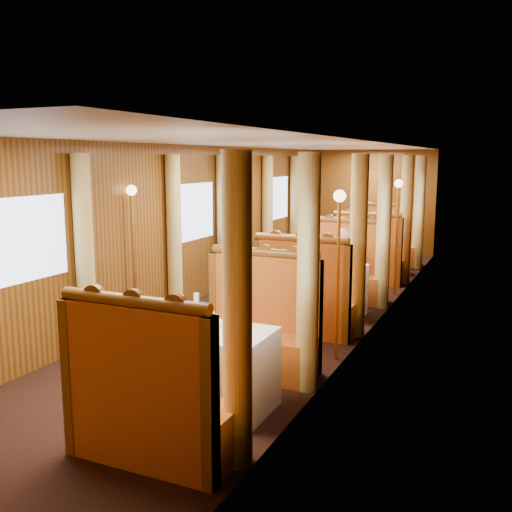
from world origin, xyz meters
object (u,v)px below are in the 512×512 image
Objects in this scene: rose_vase_far at (380,227)px; table_mid at (328,290)px; table_near at (214,369)px; banquette_far_aft at (389,245)px; teapot_right at (199,328)px; table_far at (379,254)px; banquette_mid_fwd at (304,303)px; banquette_mid_aft at (346,275)px; rose_vase_mid at (327,253)px; steward at (236,246)px; passenger at (342,258)px; fruit_plate at (238,335)px; banquette_near_fwd at (150,408)px; banquette_far_fwd at (367,260)px; teapot_back at (210,320)px; banquette_near_aft at (259,334)px; tea_tray at (199,330)px; teapot_left at (189,323)px.

table_mid is at bearing -90.07° from rose_vase_far.
banquette_far_aft is (0.00, 8.01, 0.05)m from table_near.
table_near is at bearing 86.65° from teapot_right.
table_mid is 3.50m from table_far.
banquette_mid_fwd is 1.00× the size of banquette_far_aft.
banquette_mid_aft reaches higher than rose_vase_mid.
passenger is at bearing 109.09° from steward.
table_mid is 2.92× the size of rose_vase_mid.
steward is (-1.90, 3.81, 0.13)m from fruit_plate.
banquette_far_fwd is (0.00, 7.00, 0.00)m from banquette_near_fwd.
banquette_near_fwd is 4.51m from table_mid.
banquette_mid_aft reaches higher than teapot_back.
table_near is at bearing -35.74° from teapot_back.
table_near is at bearing -90.00° from banquette_far_fwd.
banquette_mid_aft is at bearing -90.09° from rose_vase_far.
table_far is 7.12m from fruit_plate.
banquette_near_aft is 3.23m from passenger.
tea_tray is 2.43× the size of teapot_right.
banquette_far_fwd is at bearing 104.75° from teapot_right.
table_near is 2.49m from banquette_mid_fwd.
rose_vase_far is (-0.30, 7.11, 0.16)m from fruit_plate.
teapot_right is 0.82× the size of teapot_back.
fruit_plate is at bearing -87.58° from table_far.
banquette_near_fwd is 9.60× the size of teapot_right.
banquette_far_aft is (0.00, 5.53, 0.00)m from banquette_mid_fwd.
banquette_near_aft is 3.72× the size of rose_vase_mid.
banquette_far_fwd is 0.74× the size of steward.
banquette_near_aft is 7.00m from banquette_far_aft.
rose_vase_mid is at bearing 90.78° from banquette_near_aft.
banquette_mid_aft reaches higher than teapot_left.
fruit_plate is at bearing -85.24° from table_mid.
banquette_far_aft reaches higher than tea_tray.
banquette_mid_aft is at bearing 88.67° from tea_tray.
banquette_mid_fwd is 1.28× the size of table_far.
banquette_far_fwd is (0.00, -1.01, 0.05)m from table_far.
passenger reaches higher than table_near.
banquette_mid_fwd is at bearing -90.00° from table_mid.
banquette_far_fwd and banquette_far_aft have the same top height.
banquette_near_fwd reaches higher than table_near.
teapot_right is (-0.05, -7.16, 0.43)m from table_far.
tea_tray is at bearing -91.70° from table_mid.
teapot_left is at bearing -91.77° from banquette_far_fwd.
rose_vase_far is at bearing -89.77° from banquette_far_aft.
teapot_right is at bearing -2.79° from teapot_left.
banquette_far_fwd is at bearing -90.00° from banquette_far_aft.
banquette_near_fwd is 5.26m from passenger.
banquette_mid_aft reaches higher than passenger.
steward reaches higher than teapot_back.
banquette_mid_aft is at bearing 90.00° from banquette_mid_fwd.
banquette_mid_fwd is 1.76× the size of passenger.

